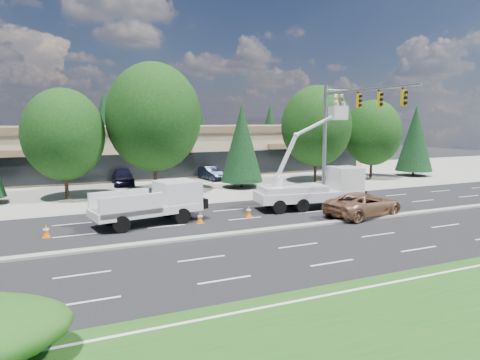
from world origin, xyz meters
name	(u,v)px	position (x,y,z in m)	size (l,w,h in m)	color
ground	(268,231)	(0.00, 0.00, 0.00)	(140.00, 140.00, 0.00)	black
concrete_apron	(175,183)	(0.00, 20.00, 0.01)	(140.00, 22.00, 0.01)	gray
grass_verge	(479,337)	(0.00, -13.00, 0.01)	(140.00, 10.00, 0.01)	#1B4F16
road_median	(268,229)	(0.00, 0.00, 0.06)	(120.00, 0.55, 0.12)	gray
strip_mall	(152,148)	(0.00, 29.97, 2.83)	(50.40, 15.40, 5.50)	tan
tree_front_c	(64,135)	(-10.00, 15.00, 5.03)	(6.20, 6.20, 8.60)	#332114
tree_front_d	(154,117)	(-3.00, 15.00, 6.38)	(7.85, 7.85, 10.89)	#332114
tree_front_e	(242,143)	(5.00, 15.00, 4.09)	(3.87, 3.87, 7.62)	#332114
tree_front_f	(316,126)	(13.00, 15.00, 5.58)	(6.88, 6.88, 9.54)	#332114
tree_front_g	(372,133)	(20.00, 15.00, 4.85)	(5.97, 5.97, 8.29)	#332114
tree_front_h	(415,138)	(26.00, 15.00, 4.17)	(3.94, 3.94, 7.77)	#332114
tree_back_b	(105,125)	(-4.00, 42.00, 5.55)	(5.25, 5.25, 10.34)	#332114
tree_back_c	(200,132)	(10.00, 42.00, 4.41)	(4.18, 4.18, 8.23)	#332114
tree_back_d	(270,129)	(22.00, 42.00, 4.69)	(4.43, 4.43, 8.74)	#332114
signal_mast	(341,121)	(10.03, 7.04, 6.06)	(2.76, 10.16, 9.00)	gray
utility_pickup	(154,207)	(-5.46, 4.29, 1.00)	(6.70, 3.53, 2.44)	silver
bucket_truck	(318,184)	(6.02, 4.16, 1.70)	(7.70, 3.19, 7.92)	silver
traffic_cone_a	(46,231)	(-11.38, 3.45, 0.34)	(0.40, 0.40, 0.70)	orange
traffic_cone_b	(200,218)	(-2.95, 3.20, 0.34)	(0.40, 0.40, 0.70)	orange
traffic_cone_c	(249,211)	(0.47, 3.65, 0.34)	(0.40, 0.40, 0.70)	orange
traffic_cone_d	(350,201)	(8.62, 3.92, 0.34)	(0.40, 0.40, 0.70)	orange
minivan	(364,204)	(7.33, 0.83, 0.77)	(2.55, 5.53, 1.54)	#A67650
parked_car_west	(123,176)	(-4.83, 21.00, 0.81)	(1.92, 4.76, 1.62)	black
parked_car_east	(211,173)	(4.09, 21.00, 0.69)	(1.46, 4.18, 1.38)	black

